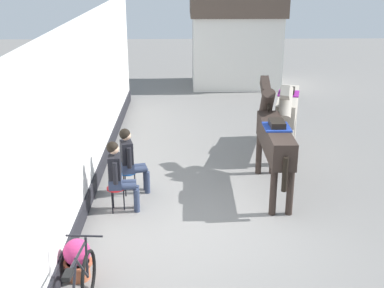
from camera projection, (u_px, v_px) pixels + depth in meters
The scene contains 8 objects.
ground_plane at pixel (207, 159), 11.98m from camera, with size 40.00×40.00×0.00m, color slate.
pub_facade_wall at pixel (84, 117), 10.00m from camera, with size 0.34×14.00×3.40m.
distant_cottage at pixel (236, 37), 18.69m from camera, with size 3.40×2.60×3.50m.
seated_visitor_near at pixel (118, 173), 9.26m from camera, with size 0.61×0.49×1.39m.
seated_visitor_far at pixel (130, 158), 9.98m from camera, with size 0.61×0.48×1.39m.
saddled_horse_near at pixel (274, 137), 10.01m from camera, with size 0.50×3.00×2.06m.
saddled_horse_far at pixel (287, 107), 12.06m from camera, with size 1.03×2.93×2.06m.
flower_planter_near at pixel (77, 259), 7.37m from camera, with size 0.43×0.43×0.64m.
Camera 1 is at (-0.56, -8.12, 4.44)m, focal length 46.88 mm.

